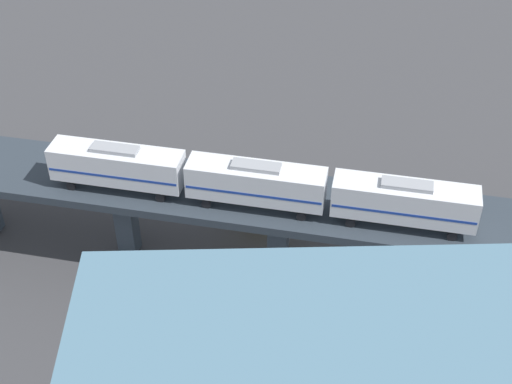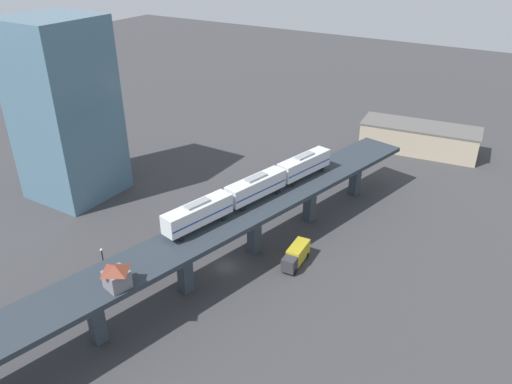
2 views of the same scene
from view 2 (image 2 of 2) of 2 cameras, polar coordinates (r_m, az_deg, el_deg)
name	(u,v)px [view 2 (image 2 of 2)]	position (r m, az deg, el deg)	size (l,w,h in m)	color
ground_plane	(227,267)	(84.32, -3.35, -8.53)	(400.00, 400.00, 0.00)	#38383A
elevated_viaduct	(225,228)	(79.89, -3.61, -4.16)	(29.38, 91.46, 9.00)	#283039
subway_train	(256,187)	(83.95, 0.00, 0.63)	(11.30, 36.84, 4.45)	silver
signal_hut	(116,276)	(66.93, -15.67, -9.20)	(3.88, 3.88, 3.40)	slate
street_car_green	(218,219)	(95.59, -4.39, -3.07)	(2.48, 4.63, 1.89)	#1E6638
street_car_red	(143,277)	(82.43, -12.81, -9.46)	(3.21, 4.75, 1.89)	#AD1E1E
street_car_white	(177,247)	(88.43, -9.05, -6.20)	(2.67, 4.68, 1.89)	silver
delivery_truck	(296,255)	(84.14, 4.60, -7.20)	(2.82, 7.35, 3.20)	#333338
street_lamp	(104,264)	(81.37, -17.01, -7.86)	(0.44, 0.44, 6.94)	black
warehouse_building	(419,138)	(132.34, 18.14, 5.87)	(29.53, 13.35, 6.80)	tan
office_tower	(65,111)	(107.03, -21.01, 8.65)	(16.00, 16.00, 36.00)	slate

